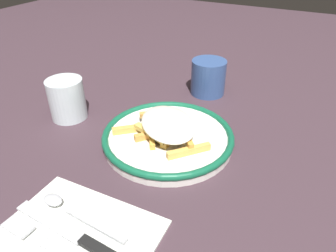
# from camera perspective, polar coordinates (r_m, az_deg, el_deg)

# --- Properties ---
(ground_plane) EXTENTS (2.60, 2.60, 0.00)m
(ground_plane) POSITION_cam_1_polar(r_m,az_deg,el_deg) (0.60, 0.00, -3.11)
(ground_plane) COLOR #402E36
(plate) EXTENTS (0.25, 0.25, 0.03)m
(plate) POSITION_cam_1_polar(r_m,az_deg,el_deg) (0.59, 0.00, -2.06)
(plate) COLOR white
(plate) RESTS_ON ground_plane
(fries_heap) EXTENTS (0.17, 0.19, 0.04)m
(fries_heap) POSITION_cam_1_polar(r_m,az_deg,el_deg) (0.58, -0.13, -0.25)
(fries_heap) COLOR gold
(fries_heap) RESTS_ON plate
(napkin) EXTENTS (0.17, 0.22, 0.01)m
(napkin) POSITION_cam_1_polar(r_m,az_deg,el_deg) (0.46, -17.02, -19.24)
(napkin) COLOR white
(napkin) RESTS_ON ground_plane
(fork) EXTENTS (0.03, 0.18, 0.01)m
(fork) POSITION_cam_1_polar(r_m,az_deg,el_deg) (0.45, -20.84, -20.28)
(fork) COLOR silver
(fork) RESTS_ON napkin
(knife) EXTENTS (0.03, 0.21, 0.01)m
(knife) POSITION_cam_1_polar(r_m,az_deg,el_deg) (0.44, -15.35, -19.85)
(knife) COLOR black
(knife) RESTS_ON napkin
(spoon) EXTENTS (0.03, 0.15, 0.01)m
(spoon) POSITION_cam_1_polar(r_m,az_deg,el_deg) (0.48, -17.89, -14.48)
(spoon) COLOR silver
(spoon) RESTS_ON napkin
(water_glass) EXTENTS (0.08, 0.08, 0.09)m
(water_glass) POSITION_cam_1_polar(r_m,az_deg,el_deg) (0.70, -18.24, 4.77)
(water_glass) COLOR silver
(water_glass) RESTS_ON ground_plane
(coffee_mug) EXTENTS (0.11, 0.08, 0.09)m
(coffee_mug) POSITION_cam_1_polar(r_m,az_deg,el_deg) (0.77, 7.51, 9.01)
(coffee_mug) COLOR #36538C
(coffee_mug) RESTS_ON ground_plane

